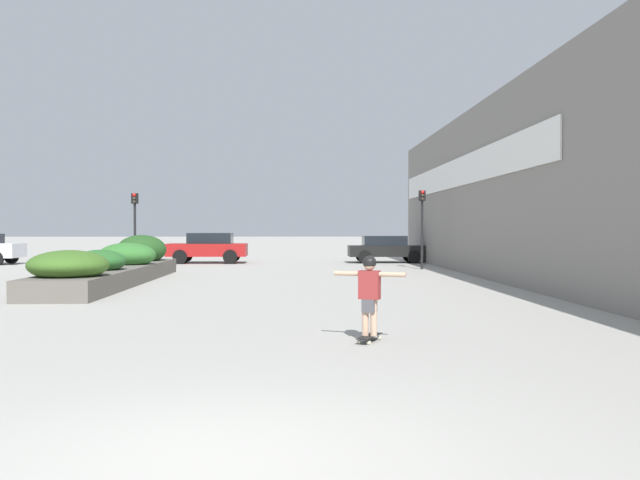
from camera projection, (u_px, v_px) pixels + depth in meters
name	position (u px, v px, depth m)	size (l,w,h in m)	color
ground_plane	(216.00, 458.00, 5.52)	(300.00, 300.00, 0.00)	#A3A099
building_wall_right	(518.00, 184.00, 22.17)	(0.67, 39.69, 6.34)	gray
planter_box	(116.00, 265.00, 23.20)	(2.08, 12.47, 1.53)	#605B54
skateboard	(369.00, 337.00, 11.20)	(0.49, 0.78, 0.09)	black
skateboarder	(369.00, 287.00, 11.19)	(1.10, 0.55, 1.26)	tan
car_leftmost	(574.00, 246.00, 38.08)	(4.38, 1.98, 1.61)	#BCBCC1
car_center_right	(208.00, 247.00, 36.56)	(4.04, 2.02, 1.55)	maroon
car_rightmost	(387.00, 248.00, 37.02)	(4.05, 1.84, 1.40)	black
traffic_light_left	(135.00, 217.00, 31.05)	(0.28, 0.30, 3.32)	black
traffic_light_right	(422.00, 216.00, 30.98)	(0.28, 0.30, 3.44)	black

